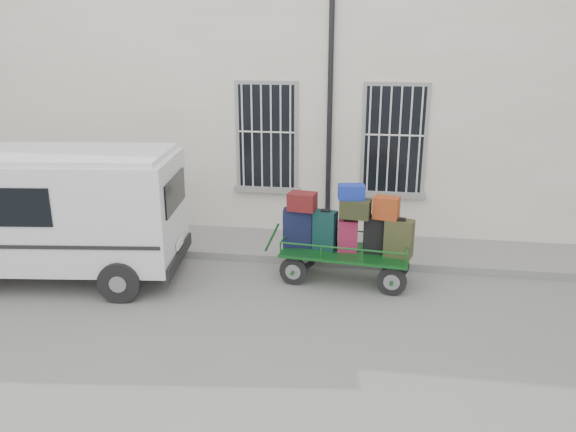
{
  "coord_description": "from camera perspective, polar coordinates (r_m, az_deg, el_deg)",
  "views": [
    {
      "loc": [
        1.91,
        -8.83,
        4.26
      ],
      "look_at": [
        0.37,
        1.0,
        1.11
      ],
      "focal_mm": 35.0,
      "sensor_mm": 36.0,
      "label": 1
    }
  ],
  "objects": [
    {
      "name": "ground",
      "position": [
        9.99,
        -3.03,
        -7.73
      ],
      "size": [
        80.0,
        80.0,
        0.0
      ],
      "primitive_type": "plane",
      "color": "slate",
      "rests_on": "ground"
    },
    {
      "name": "building",
      "position": [
        14.51,
        1.32,
        12.56
      ],
      "size": [
        24.0,
        5.15,
        6.0
      ],
      "color": "beige",
      "rests_on": "ground"
    },
    {
      "name": "sidewalk",
      "position": [
        11.95,
        -0.88,
        -2.96
      ],
      "size": [
        24.0,
        1.7,
        0.15
      ],
      "primitive_type": "cube",
      "color": "gray",
      "rests_on": "ground"
    },
    {
      "name": "luggage_cart",
      "position": [
        10.13,
        5.93,
        -1.8
      ],
      "size": [
        2.73,
        1.26,
        1.83
      ],
      "rotation": [
        0.0,
        0.0,
        -0.1
      ],
      "color": "black",
      "rests_on": "ground"
    },
    {
      "name": "van",
      "position": [
        10.99,
        -23.23,
        0.83
      ],
      "size": [
        4.94,
        2.62,
        2.38
      ],
      "rotation": [
        0.0,
        0.0,
        0.13
      ],
      "color": "silver",
      "rests_on": "ground"
    }
  ]
}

